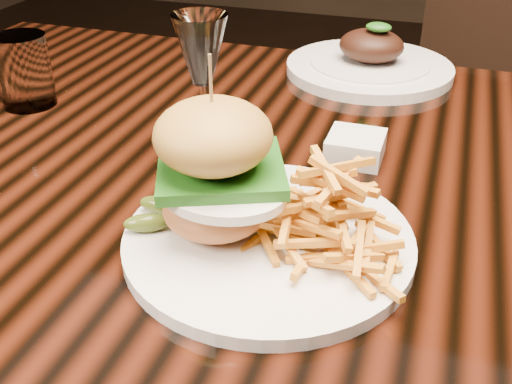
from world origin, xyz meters
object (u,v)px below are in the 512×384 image
(burger_plate, at_px, (267,201))
(chair_far, at_px, (488,95))
(dining_table, at_px, (334,224))
(far_dish, at_px, (370,64))
(wine_glass, at_px, (201,55))

(burger_plate, xyz_separation_m, chair_far, (0.26, 1.06, -0.27))
(dining_table, xyz_separation_m, burger_plate, (-0.04, -0.17, 0.13))
(dining_table, relative_size, chair_far, 1.68)
(far_dish, xyz_separation_m, chair_far, (0.24, 0.52, -0.23))
(wine_glass, bearing_deg, burger_plate, -50.97)
(burger_plate, height_order, wine_glass, burger_plate)
(burger_plate, height_order, chair_far, chair_far)
(chair_far, bearing_deg, burger_plate, -86.62)
(burger_plate, distance_m, wine_glass, 0.23)
(dining_table, bearing_deg, chair_far, 76.19)
(dining_table, bearing_deg, burger_plate, -103.09)
(burger_plate, bearing_deg, chair_far, 65.06)
(wine_glass, relative_size, chair_far, 0.19)
(burger_plate, bearing_deg, wine_glass, 117.78)
(dining_table, height_order, chair_far, chair_far)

